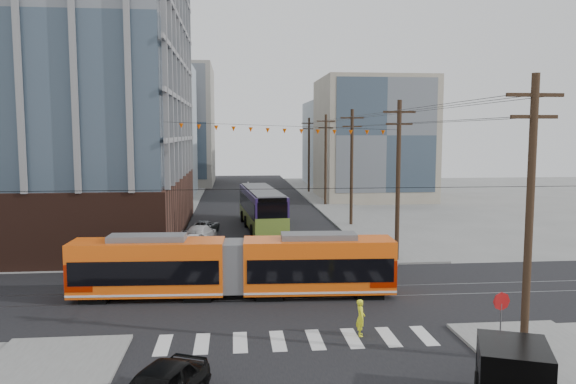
# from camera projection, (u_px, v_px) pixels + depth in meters

# --- Properties ---
(ground) EXTENTS (160.00, 160.00, 0.00)m
(ground) POSITION_uv_depth(u_px,v_px,m) (290.00, 318.00, 26.86)
(ground) COLOR slate
(bg_bldg_nw_near) EXTENTS (18.00, 16.00, 18.00)m
(bg_bldg_nw_near) POSITION_uv_depth(u_px,v_px,m) (126.00, 131.00, 75.73)
(bg_bldg_nw_near) COLOR #8C99A5
(bg_bldg_nw_near) RESTS_ON ground
(bg_bldg_ne_near) EXTENTS (14.00, 14.00, 16.00)m
(bg_bldg_ne_near) POSITION_uv_depth(u_px,v_px,m) (372.00, 139.00, 75.07)
(bg_bldg_ne_near) COLOR gray
(bg_bldg_ne_near) RESTS_ON ground
(bg_bldg_nw_far) EXTENTS (16.00, 18.00, 20.00)m
(bg_bldg_nw_far) POSITION_uv_depth(u_px,v_px,m) (166.00, 126.00, 95.71)
(bg_bldg_nw_far) COLOR gray
(bg_bldg_nw_far) RESTS_ON ground
(bg_bldg_ne_far) EXTENTS (16.00, 16.00, 14.00)m
(bg_bldg_ne_far) POSITION_uv_depth(u_px,v_px,m) (355.00, 144.00, 95.17)
(bg_bldg_ne_far) COLOR #8C99A5
(bg_bldg_ne_far) RESTS_ON ground
(utility_pole_near) EXTENTS (0.30, 0.30, 11.00)m
(utility_pole_near) POSITION_uv_depth(u_px,v_px,m) (529.00, 221.00, 21.16)
(utility_pole_near) COLOR black
(utility_pole_near) RESTS_ON ground
(utility_pole_far) EXTENTS (0.30, 0.30, 11.00)m
(utility_pole_far) POSITION_uv_depth(u_px,v_px,m) (309.00, 155.00, 82.53)
(utility_pole_far) COLOR black
(utility_pole_far) RESTS_ON ground
(streetcar) EXTENTS (17.24, 3.18, 3.31)m
(streetcar) POSITION_uv_depth(u_px,v_px,m) (234.00, 267.00, 30.04)
(streetcar) COLOR #F5570E
(streetcar) RESTS_ON ground
(city_bus) EXTENTS (3.95, 13.41, 3.74)m
(city_bus) POSITION_uv_depth(u_px,v_px,m) (262.00, 208.00, 51.97)
(city_bus) COLOR #271749
(city_bus) RESTS_ON ground
(parked_car_silver) EXTENTS (2.89, 5.21, 1.63)m
(parked_car_silver) POSITION_uv_depth(u_px,v_px,m) (190.00, 245.00, 40.25)
(parked_car_silver) COLOR #B8B8B8
(parked_car_silver) RESTS_ON ground
(parked_car_white) EXTENTS (2.88, 5.00, 1.37)m
(parked_car_white) POSITION_uv_depth(u_px,v_px,m) (200.00, 233.00, 45.56)
(parked_car_white) COLOR silver
(parked_car_white) RESTS_ON ground
(parked_car_grey) EXTENTS (2.91, 4.63, 1.19)m
(parked_car_grey) POSITION_uv_depth(u_px,v_px,m) (204.00, 227.00, 49.18)
(parked_car_grey) COLOR #51565A
(parked_car_grey) RESTS_ON ground
(pedestrian) EXTENTS (0.45, 0.63, 1.62)m
(pedestrian) POSITION_uv_depth(u_px,v_px,m) (361.00, 318.00, 24.37)
(pedestrian) COLOR yellow
(pedestrian) RESTS_ON ground
(stop_sign) EXTENTS (0.83, 0.83, 2.43)m
(stop_sign) POSITION_uv_depth(u_px,v_px,m) (500.00, 326.00, 22.09)
(stop_sign) COLOR #AB1213
(stop_sign) RESTS_ON ground
(jersey_barrier) EXTENTS (2.09, 4.01, 0.79)m
(jersey_barrier) POSITION_uv_depth(u_px,v_px,m) (392.00, 255.00, 38.85)
(jersey_barrier) COLOR gray
(jersey_barrier) RESTS_ON ground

